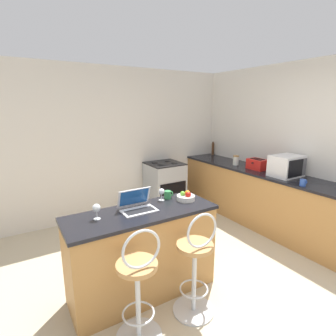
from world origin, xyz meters
The scene contains 17 objects.
ground_plane centered at (0.00, 0.00, 0.00)m, with size 20.00×20.00×0.00m, color #BCAD8E.
wall_back centered at (0.00, 2.79, 1.30)m, with size 12.00×0.06×2.60m.
breakfast_bar centered at (-0.63, 0.59, 0.46)m, with size 1.52×0.56×0.92m.
counter_right centered at (1.79, 1.13, 0.46)m, with size 0.65×3.29×0.92m.
bar_stool_near centered at (-0.92, 0.08, 0.50)m, with size 0.40×0.40×1.05m.
bar_stool_far centered at (-0.34, 0.08, 0.50)m, with size 0.40×0.40×1.05m.
laptop centered at (-0.65, 0.66, 0.97)m, with size 0.35×0.26×0.21m.
microwave centered at (1.80, 0.69, 1.08)m, with size 0.46×0.35×0.31m.
toaster centered at (1.78, 1.21, 1.01)m, with size 0.24×0.30×0.17m.
stove_range centered at (0.72, 2.43, 0.46)m, with size 0.62×0.61×0.93m.
wine_glass_short centered at (-1.07, 0.64, 1.03)m, with size 0.08×0.08×0.15m.
storage_jar centered at (1.72, 1.63, 1.01)m, with size 0.11×0.11×0.17m.
mug_green centered at (-0.21, 0.78, 0.97)m, with size 0.10×0.08×0.09m.
wine_glass_tall centered at (-0.31, 0.76, 1.02)m, with size 0.07×0.07×0.14m.
pepper_mill centered at (2.04, 2.62, 1.06)m, with size 0.05×0.05×0.28m.
fruit_bowl centered at (-0.07, 0.62, 0.96)m, with size 0.20×0.20×0.11m.
mug_blue centered at (1.55, 0.26, 0.96)m, with size 0.09×0.08×0.09m.
Camera 1 is at (-1.68, -1.62, 1.94)m, focal length 28.00 mm.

